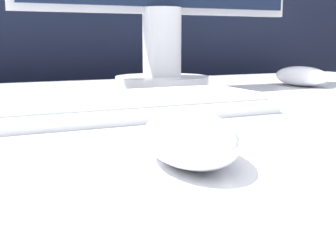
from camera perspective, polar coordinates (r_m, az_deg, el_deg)
partition_panel at (r=1.18m, az=-14.44°, el=-1.06°), size 5.00×0.03×1.17m
computer_mouse_near at (r=0.34m, az=2.64°, el=-1.36°), size 0.09×0.14×0.04m
keyboard at (r=0.54m, az=-8.14°, el=2.31°), size 0.41×0.14×0.02m
computer_mouse_far at (r=0.93m, az=15.96°, el=5.86°), size 0.08×0.13×0.04m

